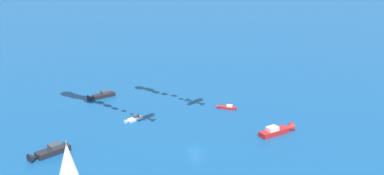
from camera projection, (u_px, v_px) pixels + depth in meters
name	position (u px, v px, depth m)	size (l,w,h in m)	color
ground_plane	(196.00, 151.00, 142.79)	(2000.00, 2000.00, 0.00)	navy
motorboat_near_centre	(100.00, 96.00, 178.76)	(4.31, 9.42, 2.65)	black
motorboat_far_port	(133.00, 119.00, 161.09)	(3.69, 6.09, 1.73)	white
motorboat_far_stbd	(226.00, 107.00, 170.09)	(4.92, 5.60, 1.73)	#B21E1E
motorboat_inshore	(47.00, 153.00, 139.73)	(6.83, 11.41, 3.23)	black
motorboat_outer_ring_a	(278.00, 130.00, 152.66)	(4.94, 11.33, 3.19)	#B21E1E
sailboat_outer_ring_b	(68.00, 162.00, 125.83)	(8.81, 5.42, 11.01)	white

